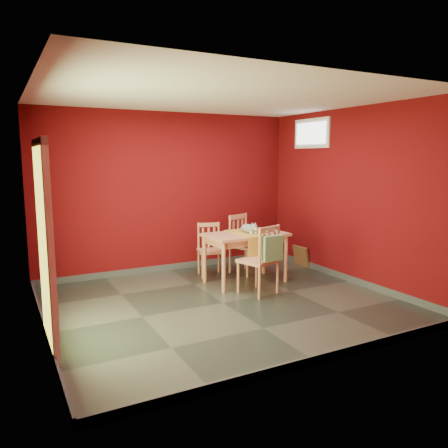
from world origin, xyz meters
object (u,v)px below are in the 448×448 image
chair_far_left (210,249)px  tote_bag (272,248)px  chair_far_right (244,243)px  picture_frame (301,256)px  chair_near (261,259)px  cat (248,227)px  dining_table (245,239)px

chair_far_left → tote_bag: (0.23, -1.49, 0.27)m
chair_far_right → picture_frame: chair_far_right is taller
chair_near → chair_far_right: bearing=70.7°
chair_far_right → chair_near: bearing=-109.3°
cat → tote_bag: bearing=-115.2°
chair_far_left → picture_frame: size_ratio=2.34×
chair_far_right → cat: chair_far_right is taller
chair_far_left → cat: (0.35, -0.64, 0.43)m
dining_table → chair_far_left: chair_far_left is taller
chair_far_right → picture_frame: size_ratio=2.67×
tote_bag → chair_far_left: bearing=98.8°
chair_near → cat: chair_near is taller
dining_table → tote_bag: tote_bag is taller
dining_table → chair_near: bearing=-100.1°
chair_far_left → tote_bag: tote_bag is taller
tote_bag → picture_frame: bearing=40.3°
chair_far_left → chair_far_right: size_ratio=0.88×
dining_table → chair_far_left: bearing=114.3°
dining_table → chair_near: size_ratio=1.27×
chair_far_right → tote_bag: chair_far_right is taller
chair_far_left → chair_far_right: 0.60m
cat → chair_far_left: bearing=101.4°
chair_near → tote_bag: chair_near is taller
chair_far_left → cat: bearing=-61.5°
chair_far_right → chair_near: 1.20m
chair_far_left → picture_frame: bearing=-7.7°
picture_frame → chair_far_left: bearing=172.3°
dining_table → chair_near: (-0.11, -0.61, -0.17)m
tote_bag → chair_far_right: bearing=75.5°
picture_frame → chair_near: bearing=-146.0°
dining_table → cat: bearing=9.2°
chair_far_left → chair_near: bearing=-81.7°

